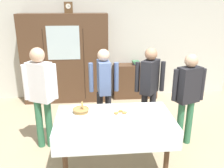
# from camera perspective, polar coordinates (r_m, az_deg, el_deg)

# --- Properties ---
(ground_plane) EXTENTS (12.00, 12.00, 0.00)m
(ground_plane) POSITION_cam_1_polar(r_m,az_deg,el_deg) (3.93, 0.26, -16.65)
(ground_plane) COLOR tan
(ground_plane) RESTS_ON ground
(back_wall) EXTENTS (6.40, 0.10, 2.70)m
(back_wall) POSITION_cam_1_polar(r_m,az_deg,el_deg) (5.91, -2.08, 9.87)
(back_wall) COLOR silver
(back_wall) RESTS_ON ground
(dining_table) EXTENTS (1.63, 0.94, 0.77)m
(dining_table) POSITION_cam_1_polar(r_m,az_deg,el_deg) (3.38, 0.64, -9.84)
(dining_table) COLOR #4C3321
(dining_table) RESTS_ON ground
(wall_cabinet) EXTENTS (1.97, 0.46, 2.05)m
(wall_cabinet) POSITION_cam_1_polar(r_m,az_deg,el_deg) (5.71, -10.99, 5.87)
(wall_cabinet) COLOR #4C3321
(wall_cabinet) RESTS_ON ground
(mantel_clock) EXTENTS (0.18, 0.11, 0.24)m
(mantel_clock) POSITION_cam_1_polar(r_m,az_deg,el_deg) (5.55, -10.32, 17.48)
(mantel_clock) COLOR brown
(mantel_clock) RESTS_ON wall_cabinet
(bookshelf_low) EXTENTS (1.07, 0.35, 0.84)m
(bookshelf_low) POSITION_cam_1_polar(r_m,az_deg,el_deg) (5.98, 5.52, 0.74)
(bookshelf_low) COLOR #4C3321
(bookshelf_low) RESTS_ON ground
(book_stack) EXTENTS (0.17, 0.22, 0.09)m
(book_stack) POSITION_cam_1_polar(r_m,az_deg,el_deg) (5.85, 5.67, 5.10)
(book_stack) COLOR #664C7A
(book_stack) RESTS_ON bookshelf_low
(tea_cup_front_edge) EXTENTS (0.13, 0.13, 0.06)m
(tea_cup_front_edge) POSITION_cam_1_polar(r_m,az_deg,el_deg) (3.18, -1.41, -8.95)
(tea_cup_front_edge) COLOR white
(tea_cup_front_edge) RESTS_ON dining_table
(tea_cup_mid_left) EXTENTS (0.13, 0.13, 0.06)m
(tea_cup_mid_left) POSITION_cam_1_polar(r_m,az_deg,el_deg) (3.48, 5.99, -6.49)
(tea_cup_mid_left) COLOR white
(tea_cup_mid_left) RESTS_ON dining_table
(tea_cup_near_left) EXTENTS (0.13, 0.13, 0.06)m
(tea_cup_near_left) POSITION_cam_1_polar(r_m,az_deg,el_deg) (3.18, -11.01, -9.30)
(tea_cup_near_left) COLOR silver
(tea_cup_near_left) RESTS_ON dining_table
(tea_cup_far_right) EXTENTS (0.13, 0.13, 0.06)m
(tea_cup_far_right) POSITION_cam_1_polar(r_m,az_deg,el_deg) (3.58, -1.20, -5.55)
(tea_cup_far_right) COLOR white
(tea_cup_far_right) RESTS_ON dining_table
(bread_basket) EXTENTS (0.24, 0.24, 0.16)m
(bread_basket) POSITION_cam_1_polar(r_m,az_deg,el_deg) (3.51, -7.40, -6.14)
(bread_basket) COLOR #9E7542
(bread_basket) RESTS_ON dining_table
(pastry_plate) EXTENTS (0.28, 0.28, 0.05)m
(pastry_plate) POSITION_cam_1_polar(r_m,az_deg,el_deg) (3.42, 2.01, -7.08)
(pastry_plate) COLOR white
(pastry_plate) RESTS_ON dining_table
(spoon_mid_right) EXTENTS (0.12, 0.02, 0.01)m
(spoon_mid_right) POSITION_cam_1_polar(r_m,az_deg,el_deg) (3.62, 4.77, -5.83)
(spoon_mid_right) COLOR silver
(spoon_mid_right) RESTS_ON dining_table
(spoon_front_edge) EXTENTS (0.12, 0.02, 0.01)m
(spoon_front_edge) POSITION_cam_1_polar(r_m,az_deg,el_deg) (3.25, 12.51, -9.30)
(spoon_front_edge) COLOR silver
(spoon_front_edge) RESTS_ON dining_table
(spoon_near_right) EXTENTS (0.12, 0.02, 0.01)m
(spoon_near_right) POSITION_cam_1_polar(r_m,az_deg,el_deg) (3.34, -5.63, -8.04)
(spoon_near_right) COLOR silver
(spoon_near_right) RESTS_ON dining_table
(person_beside_shelf) EXTENTS (0.52, 0.41, 1.57)m
(person_beside_shelf) POSITION_cam_1_polar(r_m,az_deg,el_deg) (4.21, 8.92, 0.19)
(person_beside_shelf) COLOR #232328
(person_beside_shelf) RESTS_ON ground
(person_behind_table_right) EXTENTS (0.52, 0.32, 1.54)m
(person_behind_table_right) POSITION_cam_1_polar(r_m,az_deg,el_deg) (4.00, 17.62, -1.78)
(person_behind_table_right) COLOR #33704C
(person_behind_table_right) RESTS_ON ground
(person_by_cabinet) EXTENTS (0.52, 0.34, 1.66)m
(person_by_cabinet) POSITION_cam_1_polar(r_m,az_deg,el_deg) (3.85, -16.61, -1.20)
(person_by_cabinet) COLOR #33704C
(person_by_cabinet) RESTS_ON ground
(person_behind_table_left) EXTENTS (0.52, 0.38, 1.54)m
(person_behind_table_left) POSITION_cam_1_polar(r_m,az_deg,el_deg) (4.20, -1.96, 0.09)
(person_behind_table_left) COLOR #232328
(person_behind_table_left) RESTS_ON ground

